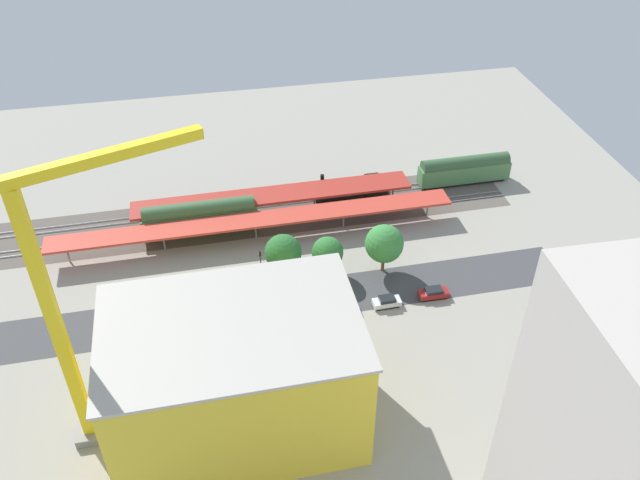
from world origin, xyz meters
The scene contains 23 objects.
ground_plane centered at (0.00, 0.00, 0.00)m, with size 149.54×149.54×0.00m, color #9E998C.
rail_bed centered at (0.00, -21.26, 0.00)m, with size 93.46×13.77×0.01m, color #5B544C.
street_asphalt centered at (0.00, 2.88, 0.00)m, with size 93.46×9.00×0.01m, color #424244.
track_rails centered at (0.00, -21.26, 0.18)m, with size 93.46×8.46×0.12m.
platform_canopy_near centered at (0.84, -14.20, 3.87)m, with size 69.12×5.41×4.11m.
platform_canopy_far centered at (-3.20, -20.51, 4.35)m, with size 49.82×6.10×4.61m.
locomotive centered at (-18.36, -24.14, 1.84)m, with size 14.09×3.05×5.20m.
passenger_coach centered at (-40.80, -24.14, 3.03)m, with size 17.99×3.14×5.77m.
freight_coach_far centered at (10.07, -18.38, 3.11)m, with size 20.02×3.35×5.95m.
parked_car_0 centered at (-24.25, 6.25, 0.76)m, with size 4.62×1.91×1.68m.
parked_car_1 centered at (-16.62, 6.71, 0.74)m, with size 4.34×1.92×1.66m.
parked_car_2 centered at (-9.65, 6.69, 0.74)m, with size 4.79×1.84×1.68m.
parked_car_3 centered at (-2.83, 6.69, 0.75)m, with size 4.69×1.94×1.70m.
parked_car_4 centered at (4.99, 5.73, 0.74)m, with size 4.48×1.91×1.66m.
construction_building centered at (7.54, 23.66, 8.32)m, with size 29.30×19.53×16.64m, color yellow.
construction_roof_slab centered at (7.54, 23.66, 16.84)m, with size 29.90×20.13×0.40m, color #B7B2A8.
tower_crane centered at (24.40, 21.69, 22.28)m, with size 23.79×9.79×38.31m.
box_truck_0 centered at (-4.80, 7.49, 1.58)m, with size 10.49×3.41×3.20m.
box_truck_1 centered at (2.01, 7.95, 1.75)m, with size 9.99×2.74×3.59m.
street_tree_0 centered at (-9.31, -2.56, 4.36)m, with size 5.07×5.07×6.91m.
street_tree_1 centered at (-18.31, -1.65, 5.40)m, with size 6.20×6.20×8.51m.
street_tree_2 centered at (-2.26, -2.75, 5.29)m, with size 5.83×5.83×8.22m.
traffic_light centered at (1.45, -1.66, 4.59)m, with size 0.50×0.36×6.98m.
Camera 1 is at (8.17, 78.19, 69.94)m, focal length 37.41 mm.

